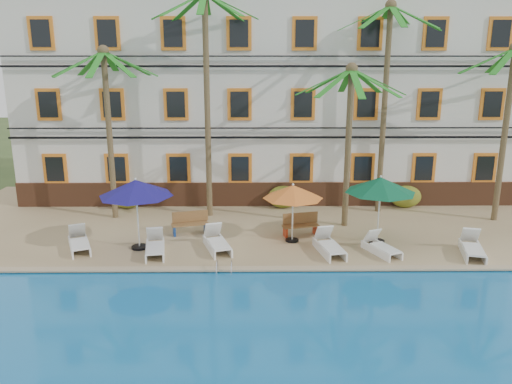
{
  "coord_description": "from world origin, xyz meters",
  "views": [
    {
      "loc": [
        -0.96,
        -16.88,
        7.22
      ],
      "look_at": [
        -0.76,
        3.0,
        2.0
      ],
      "focal_mm": 35.0,
      "sensor_mm": 36.0,
      "label": 1
    }
  ],
  "objects_px": {
    "palm_d": "(386,83)",
    "bench_left": "(189,223)",
    "pool_ladder": "(224,271)",
    "lounger_d": "(329,245)",
    "palm_a": "(108,109)",
    "bench_right": "(300,224)",
    "umbrella_green": "(380,185)",
    "lounger_e": "(381,247)",
    "lounger_f": "(472,248)",
    "lounger_c": "(217,242)",
    "palm_e": "(508,108)",
    "umbrella_red": "(293,192)",
    "lounger_a": "(79,242)",
    "palm_b": "(207,78)",
    "lounger_b": "(155,246)",
    "palm_c": "(349,122)",
    "umbrella_blue": "(136,188)"
  },
  "relations": [
    {
      "from": "lounger_c",
      "to": "lounger_f",
      "type": "distance_m",
      "value": 9.52
    },
    {
      "from": "lounger_e",
      "to": "palm_b",
      "type": "bearing_deg",
      "value": 144.36
    },
    {
      "from": "lounger_d",
      "to": "bench_left",
      "type": "relative_size",
      "value": 1.3
    },
    {
      "from": "palm_c",
      "to": "lounger_e",
      "type": "bearing_deg",
      "value": -77.2
    },
    {
      "from": "lounger_b",
      "to": "lounger_c",
      "type": "bearing_deg",
      "value": 9.36
    },
    {
      "from": "palm_c",
      "to": "bench_right",
      "type": "bearing_deg",
      "value": -148.73
    },
    {
      "from": "palm_c",
      "to": "umbrella_red",
      "type": "distance_m",
      "value": 4.03
    },
    {
      "from": "bench_left",
      "to": "palm_d",
      "type": "bearing_deg",
      "value": 19.72
    },
    {
      "from": "lounger_c",
      "to": "pool_ladder",
      "type": "height_order",
      "value": "lounger_c"
    },
    {
      "from": "palm_e",
      "to": "bench_right",
      "type": "distance_m",
      "value": 10.3
    },
    {
      "from": "lounger_a",
      "to": "lounger_c",
      "type": "relative_size",
      "value": 0.96
    },
    {
      "from": "lounger_c",
      "to": "lounger_e",
      "type": "distance_m",
      "value": 6.18
    },
    {
      "from": "lounger_a",
      "to": "lounger_c",
      "type": "bearing_deg",
      "value": -0.73
    },
    {
      "from": "umbrella_red",
      "to": "umbrella_blue",
      "type": "bearing_deg",
      "value": -173.04
    },
    {
      "from": "palm_b",
      "to": "palm_d",
      "type": "distance_m",
      "value": 8.04
    },
    {
      "from": "pool_ladder",
      "to": "lounger_d",
      "type": "bearing_deg",
      "value": 23.06
    },
    {
      "from": "umbrella_blue",
      "to": "lounger_b",
      "type": "xyz_separation_m",
      "value": [
        0.7,
        -0.55,
        -2.09
      ]
    },
    {
      "from": "lounger_e",
      "to": "lounger_f",
      "type": "bearing_deg",
      "value": -3.81
    },
    {
      "from": "lounger_d",
      "to": "pool_ladder",
      "type": "relative_size",
      "value": 2.75
    },
    {
      "from": "umbrella_green",
      "to": "lounger_b",
      "type": "distance_m",
      "value": 8.9
    },
    {
      "from": "umbrella_blue",
      "to": "umbrella_red",
      "type": "height_order",
      "value": "umbrella_blue"
    },
    {
      "from": "umbrella_green",
      "to": "lounger_e",
      "type": "height_order",
      "value": "umbrella_green"
    },
    {
      "from": "lounger_e",
      "to": "lounger_f",
      "type": "relative_size",
      "value": 0.9
    },
    {
      "from": "lounger_a",
      "to": "lounger_f",
      "type": "bearing_deg",
      "value": -2.85
    },
    {
      "from": "palm_d",
      "to": "lounger_a",
      "type": "height_order",
      "value": "palm_d"
    },
    {
      "from": "umbrella_green",
      "to": "pool_ladder",
      "type": "distance_m",
      "value": 6.92
    },
    {
      "from": "umbrella_blue",
      "to": "umbrella_green",
      "type": "height_order",
      "value": "umbrella_blue"
    },
    {
      "from": "lounger_b",
      "to": "pool_ladder",
      "type": "relative_size",
      "value": 2.67
    },
    {
      "from": "lounger_e",
      "to": "palm_e",
      "type": "bearing_deg",
      "value": 33.14
    },
    {
      "from": "palm_a",
      "to": "bench_right",
      "type": "relative_size",
      "value": 4.87
    },
    {
      "from": "palm_d",
      "to": "umbrella_red",
      "type": "height_order",
      "value": "palm_d"
    },
    {
      "from": "lounger_a",
      "to": "bench_left",
      "type": "relative_size",
      "value": 1.28
    },
    {
      "from": "bench_right",
      "to": "palm_b",
      "type": "bearing_deg",
      "value": 144.55
    },
    {
      "from": "palm_d",
      "to": "bench_left",
      "type": "height_order",
      "value": "palm_d"
    },
    {
      "from": "palm_b",
      "to": "lounger_c",
      "type": "distance_m",
      "value": 7.46
    },
    {
      "from": "palm_e",
      "to": "umbrella_red",
      "type": "distance_m",
      "value": 10.23
    },
    {
      "from": "palm_a",
      "to": "pool_ladder",
      "type": "bearing_deg",
      "value": -49.06
    },
    {
      "from": "umbrella_green",
      "to": "pool_ladder",
      "type": "xyz_separation_m",
      "value": [
        -5.92,
        -2.72,
        -2.34
      ]
    },
    {
      "from": "lounger_d",
      "to": "lounger_f",
      "type": "height_order",
      "value": "same"
    },
    {
      "from": "palm_b",
      "to": "lounger_b",
      "type": "bearing_deg",
      "value": -109.12
    },
    {
      "from": "lounger_b",
      "to": "lounger_c",
      "type": "xyz_separation_m",
      "value": [
        2.29,
        0.38,
        0.01
      ]
    },
    {
      "from": "umbrella_blue",
      "to": "lounger_c",
      "type": "height_order",
      "value": "umbrella_blue"
    },
    {
      "from": "palm_b",
      "to": "palm_c",
      "type": "xyz_separation_m",
      "value": [
        6.03,
        -1.55,
        -1.74
      ]
    },
    {
      "from": "palm_c",
      "to": "umbrella_red",
      "type": "bearing_deg",
      "value": -141.19
    },
    {
      "from": "palm_c",
      "to": "umbrella_red",
      "type": "height_order",
      "value": "palm_c"
    },
    {
      "from": "umbrella_green",
      "to": "lounger_d",
      "type": "bearing_deg",
      "value": -152.39
    },
    {
      "from": "palm_d",
      "to": "lounger_d",
      "type": "bearing_deg",
      "value": -120.57
    },
    {
      "from": "lounger_d",
      "to": "palm_b",
      "type": "bearing_deg",
      "value": 135.3
    },
    {
      "from": "lounger_f",
      "to": "bench_right",
      "type": "bearing_deg",
      "value": 159.76
    },
    {
      "from": "palm_a",
      "to": "bench_left",
      "type": "xyz_separation_m",
      "value": [
        3.7,
        -2.27,
        -4.49
      ]
    }
  ]
}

